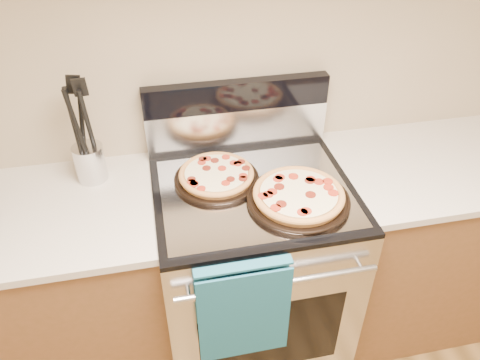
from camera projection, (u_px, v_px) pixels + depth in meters
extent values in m
plane|color=tan|center=(235.00, 46.00, 1.80)|extent=(4.00, 0.00, 4.00)
cube|color=#B7B7BC|center=(252.00, 272.00, 2.06)|extent=(0.76, 0.68, 0.90)
cube|color=black|center=(271.00, 336.00, 1.80)|extent=(0.56, 0.01, 0.40)
cube|color=black|center=(253.00, 190.00, 1.79)|extent=(0.76, 0.68, 0.02)
cube|color=silver|center=(237.00, 127.00, 1.97)|extent=(0.76, 0.06, 0.18)
cube|color=black|center=(237.00, 95.00, 1.88)|extent=(0.76, 0.06, 0.12)
cylinder|color=silver|center=(278.00, 284.00, 1.56)|extent=(0.70, 0.03, 0.03)
cube|color=gray|center=(255.00, 192.00, 1.76)|extent=(0.70, 0.55, 0.01)
cube|color=brown|center=(45.00, 301.00, 1.95)|extent=(1.00, 0.62, 0.88)
cube|color=beige|center=(13.00, 220.00, 1.68)|extent=(1.02, 0.64, 0.03)
cube|color=brown|center=(429.00, 240.00, 2.24)|extent=(1.00, 0.62, 0.88)
cube|color=beige|center=(455.00, 162.00, 1.97)|extent=(1.02, 0.64, 0.03)
cylinder|color=silver|center=(90.00, 163.00, 1.81)|extent=(0.14, 0.14, 0.15)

